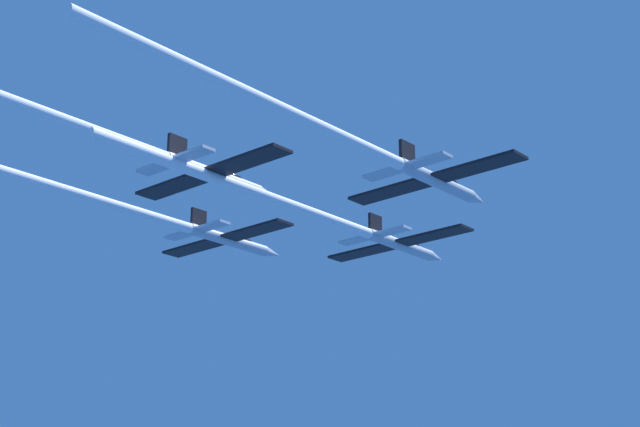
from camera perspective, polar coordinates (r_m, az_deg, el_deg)
The scene contains 4 objects.
jet_lead at distance 112.21m, azimuth 0.30°, elevation -0.25°, with size 21.03×56.95×3.48m.
jet_left_wing at distance 112.40m, azimuth -11.39°, elevation 0.27°, with size 21.03×60.44×3.48m.
jet_right_wing at distance 92.06m, azimuth 1.94°, elevation 4.25°, with size 21.03×55.37×3.48m.
jet_slot at distance 91.25m, azimuth -14.41°, elevation 5.17°, with size 21.03×63.59×3.48m.
Camera 1 is at (69.67, -95.83, -36.13)m, focal length 54.16 mm.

